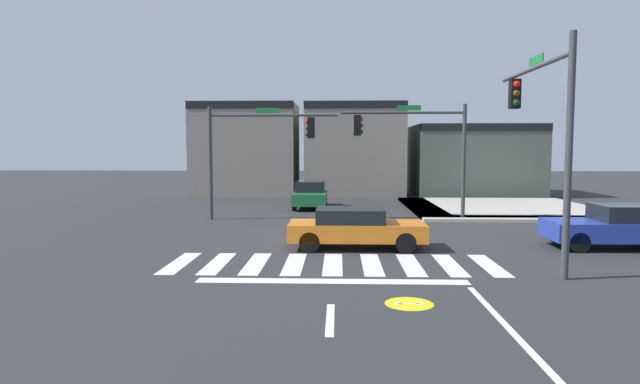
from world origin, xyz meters
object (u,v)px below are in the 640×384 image
object	(u,v)px
car_green	(311,194)
traffic_signal_northwest	(258,140)
car_blue	(615,226)
traffic_signal_northeast	(415,139)
car_orange	(355,227)
traffic_signal_southeast	(542,115)

from	to	relation	value
car_green	traffic_signal_northwest	bearing A→B (deg)	-22.84
car_blue	traffic_signal_northeast	bearing A→B (deg)	-50.98
traffic_signal_northwest	car_orange	world-z (taller)	traffic_signal_northwest
traffic_signal_northeast	car_blue	xyz separation A→B (m)	(5.65, -6.98, -3.02)
traffic_signal_northeast	car_orange	world-z (taller)	traffic_signal_northeast
traffic_signal_northwest	traffic_signal_southeast	xyz separation A→B (m)	(9.44, -9.28, 0.56)
traffic_signal_northwest	car_green	world-z (taller)	traffic_signal_northwest
traffic_signal_northwest	traffic_signal_southeast	size ratio (longest dim) A/B	0.97
traffic_signal_northwest	car_orange	bearing A→B (deg)	-58.93
traffic_signal_southeast	car_blue	xyz separation A→B (m)	(3.44, 2.50, -3.51)
traffic_signal_northwest	car_green	bearing A→B (deg)	67.16
traffic_signal_southeast	car_green	distance (m)	16.50
traffic_signal_northwest	car_blue	distance (m)	14.85
car_green	car_orange	xyz separation A→B (m)	(2.11, -12.19, -0.05)
car_green	car_orange	distance (m)	12.37
traffic_signal_northwest	traffic_signal_southeast	world-z (taller)	traffic_signal_southeast
traffic_signal_northwest	car_orange	distance (m)	8.78
traffic_signal_northwest	traffic_signal_northeast	distance (m)	7.23
traffic_signal_northwest	traffic_signal_northeast	bearing A→B (deg)	1.59
traffic_signal_northeast	car_orange	xyz separation A→B (m)	(-2.96, -7.27, -3.06)
traffic_signal_northeast	car_green	distance (m)	7.67
traffic_signal_northwest	traffic_signal_northeast	world-z (taller)	traffic_signal_northeast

